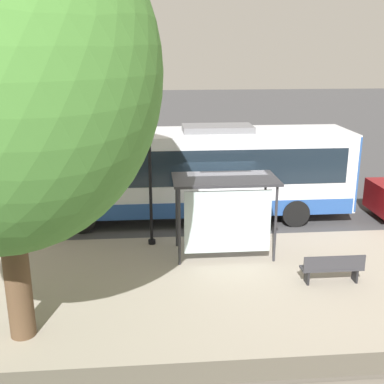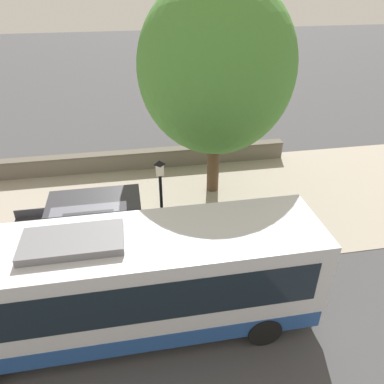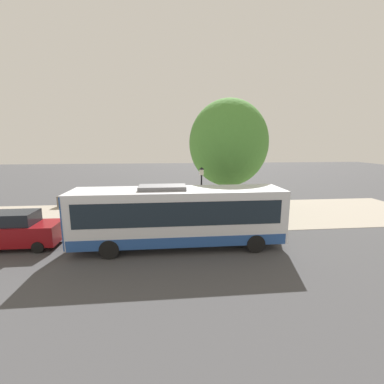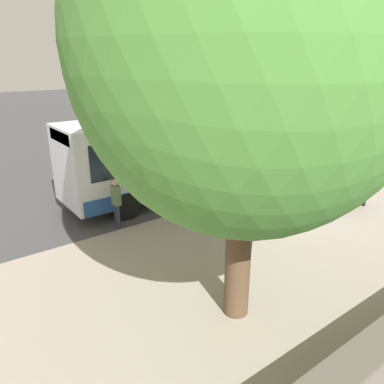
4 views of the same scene
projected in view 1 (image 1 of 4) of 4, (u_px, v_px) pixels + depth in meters
ground_plane at (221, 236)px, 16.73m from camera, size 120.00×120.00×0.00m
sidewalk_plaza at (246, 300)px, 12.43m from camera, size 9.00×44.00×0.02m
bus at (194, 171)px, 18.01m from camera, size 2.77×11.65×3.55m
bus_shelter at (226, 193)px, 14.52m from camera, size 1.71×3.18×2.50m
pedestrian at (60, 209)px, 16.22m from camera, size 0.34×0.23×1.76m
bench at (332, 268)px, 13.21m from camera, size 0.40×1.72×0.88m
street_lamp_near at (150, 170)px, 15.28m from camera, size 0.28×0.28×4.29m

